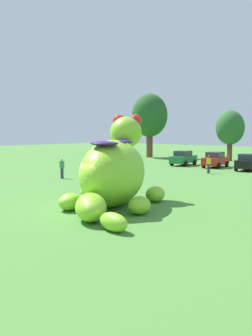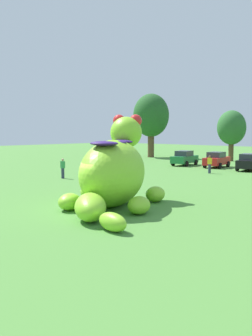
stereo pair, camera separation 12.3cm
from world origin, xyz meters
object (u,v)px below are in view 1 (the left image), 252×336
at_px(car_red, 215,160).
at_px(car_black, 248,162).
at_px(spectator_mid_field, 62,169).
at_px(giant_inflatable_creature, 114,172).
at_px(car_green, 183,158).
at_px(spectator_near_inflatable, 209,164).

relative_size(car_red, car_black, 0.99).
bearing_deg(spectator_mid_field, giant_inflatable_creature, -25.45).
height_order(car_green, car_black, same).
relative_size(giant_inflatable_creature, spectator_mid_field, 4.95).
relative_size(car_black, spectator_mid_field, 2.55).
distance_m(car_green, spectator_mid_field, 17.43).
bearing_deg(car_green, spectator_mid_field, -91.48).
bearing_deg(car_black, car_red, 169.86).
distance_m(car_red, spectator_near_inflatable, 6.32).
bearing_deg(car_red, car_black, -10.14).
bearing_deg(giant_inflatable_creature, spectator_mid_field, 154.55).
height_order(car_red, spectator_mid_field, car_red).
distance_m(car_green, spectator_near_inflatable, 8.53).
bearing_deg(giant_inflatable_creature, car_red, 107.19).
distance_m(car_red, car_black, 4.23).
height_order(car_green, spectator_near_inflatable, car_green).
xyz_separation_m(car_red, car_black, (4.17, -0.75, 0.00)).
relative_size(spectator_near_inflatable, spectator_mid_field, 1.00).
xyz_separation_m(spectator_near_inflatable, spectator_mid_field, (-7.06, -12.03, 0.00)).
bearing_deg(car_black, giant_inflatable_creature, -82.29).
bearing_deg(giant_inflatable_creature, car_green, 116.07).
bearing_deg(giant_inflatable_creature, car_black, 97.71).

